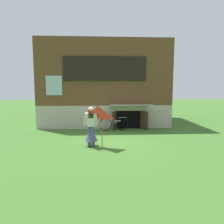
{
  "coord_description": "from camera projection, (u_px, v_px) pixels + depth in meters",
  "views": [
    {
      "loc": [
        -0.32,
        -9.21,
        2.49
      ],
      "look_at": [
        0.28,
        0.96,
        1.24
      ],
      "focal_mm": 33.86,
      "sensor_mm": 36.0,
      "label": 1
    }
  ],
  "objects": [
    {
      "name": "person",
      "position": [
        91.0,
        130.0,
        8.72
      ],
      "size": [
        0.61,
        0.53,
        1.65
      ],
      "rotation": [
        0.0,
        0.0,
        -0.32
      ],
      "color": "#474C75",
      "rests_on": "ground_plane"
    },
    {
      "name": "kite",
      "position": [
        98.0,
        116.0,
        8.19
      ],
      "size": [
        0.95,
        0.83,
        1.67
      ],
      "color": "red",
      "rests_on": "ground_plane"
    },
    {
      "name": "bicycle_silver",
      "position": [
        114.0,
        124.0,
        11.84
      ],
      "size": [
        1.69,
        0.42,
        0.78
      ],
      "rotation": [
        0.0,
        0.0,
        0.22
      ],
      "color": "black",
      "rests_on": "ground_plane"
    },
    {
      "name": "log_house",
      "position": [
        104.0,
        84.0,
        14.78
      ],
      "size": [
        7.97,
        6.53,
        5.24
      ],
      "color": "#ADA393",
      "rests_on": "ground_plane"
    },
    {
      "name": "ground_plane",
      "position": [
        107.0,
        142.0,
        9.45
      ],
      "size": [
        60.0,
        60.0,
        0.0
      ],
      "primitive_type": "plane",
      "color": "#3D6B28"
    }
  ]
}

